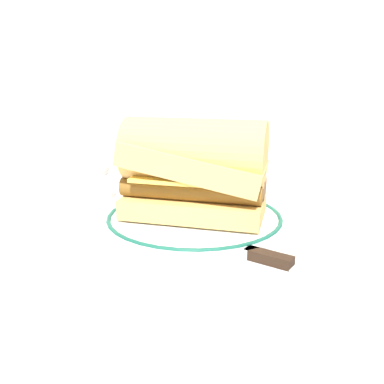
{
  "coord_description": "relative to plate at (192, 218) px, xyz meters",
  "views": [
    {
      "loc": [
        0.0,
        -0.54,
        0.2
      ],
      "look_at": [
        0.02,
        0.0,
        0.04
      ],
      "focal_mm": 38.97,
      "sensor_mm": 36.0,
      "label": 1
    }
  ],
  "objects": [
    {
      "name": "salt_shaker",
      "position": [
        -0.15,
        0.11,
        0.03
      ],
      "size": [
        0.03,
        0.03,
        0.07
      ],
      "color": "white",
      "rests_on": "ground_plane"
    },
    {
      "name": "butter_knife",
      "position": [
        0.1,
        -0.14,
        -0.0
      ],
      "size": [
        0.12,
        0.09,
        0.01
      ],
      "color": "silver",
      "rests_on": "ground_plane"
    },
    {
      "name": "wall_back",
      "position": [
        -0.02,
        0.33,
        0.29
      ],
      "size": [
        1.5,
        0.02,
        0.6
      ],
      "primitive_type": "cube",
      "color": "beige",
      "rests_on": "ground_plane"
    },
    {
      "name": "ground_plane",
      "position": [
        -0.02,
        -0.0,
        -0.01
      ],
      "size": [
        1.5,
        1.5,
        0.0
      ],
      "primitive_type": "plane",
      "color": "silver"
    },
    {
      "name": "drinking_glass",
      "position": [
        -0.03,
        0.2,
        0.04
      ],
      "size": [
        0.06,
        0.06,
        0.11
      ],
      "color": "silver",
      "rests_on": "ground_plane"
    },
    {
      "name": "plate",
      "position": [
        0.0,
        0.0,
        0.0
      ],
      "size": [
        0.26,
        0.26,
        0.01
      ],
      "color": "white",
      "rests_on": "ground_plane"
    },
    {
      "name": "sausage_sandwich",
      "position": [
        -0.0,
        -0.0,
        0.07
      ],
      "size": [
        0.21,
        0.15,
        0.13
      ],
      "rotation": [
        0.0,
        0.0,
        -0.29
      ],
      "color": "#E3B461",
      "rests_on": "plate"
    }
  ]
}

